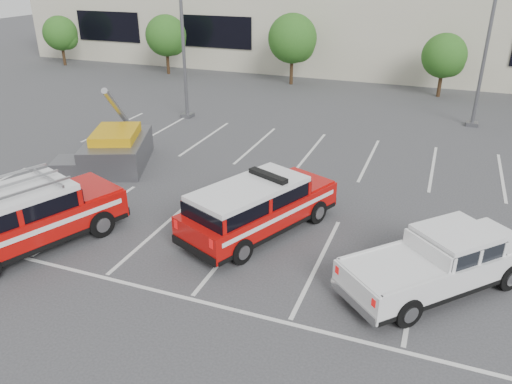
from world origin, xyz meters
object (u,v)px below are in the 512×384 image
convention_building (390,6)px  ladder_suv (24,222)px  tree_mid_right (445,57)px  tree_left (167,37)px  tree_mid_left (294,40)px  utility_rig (114,150)px  fire_chief_suv (258,210)px  light_pole_mid (491,24)px  tree_far_left (62,34)px  light_pole_left (182,21)px  white_pickup (439,267)px

convention_building → ladder_suv: size_ratio=9.98×
tree_mid_right → tree_left: bearing=180.0°
tree_mid_left → utility_rig: (-2.51, -17.68, -2.34)m
tree_mid_right → ladder_suv: (-10.94, -24.35, -1.62)m
convention_building → utility_rig: (-7.60, -27.50, -4.01)m
fire_chief_suv → ladder_suv: 7.12m
tree_mid_left → light_pole_mid: bearing=-26.9°
tree_left → tree_mid_right: (20.00, -0.00, -0.27)m
convention_building → tree_far_left: (-25.09, -9.82, -2.22)m
tree_mid_right → light_pole_left: bearing=-142.5°
convention_building → tree_left: 18.11m
ladder_suv → tree_far_left: bearing=150.0°
tree_mid_right → utility_rig: tree_mid_right is taller
utility_rig → fire_chief_suv: bearing=-45.2°
convention_building → tree_mid_right: size_ratio=15.04×
ladder_suv → utility_rig: 6.85m
white_pickup → utility_rig: size_ratio=1.05×
convention_building → light_pole_mid: bearing=-66.7°
ladder_suv → white_pickup: bearing=33.0°
tree_mid_right → light_pole_left: light_pole_left is taller
convention_building → light_pole_left: (-8.18, -19.86, 0.47)m
tree_far_left → ladder_suv: (19.06, -24.35, -1.62)m
tree_far_left → ladder_suv: size_ratio=0.66×
light_pole_mid → white_pickup: (-1.04, -16.00, -4.53)m
fire_chief_suv → white_pickup: fire_chief_suv is taller
fire_chief_suv → utility_rig: 8.46m
light_pole_left → tree_mid_right: bearing=37.5°
tree_mid_left → white_pickup: tree_mid_left is taller
tree_mid_right → white_pickup: size_ratio=0.77×
convention_building → ladder_suv: bearing=-100.0°
tree_far_left → white_pickup: (30.87, -22.04, -1.84)m
utility_rig → light_pole_left: bearing=71.7°
fire_chief_suv → light_pole_mid: bearing=89.8°
convention_building → tree_mid_left: size_ratio=12.38×
convention_building → tree_far_left: bearing=-158.6°
white_pickup → utility_rig: (-13.38, 4.36, 0.05)m
tree_mid_left → white_pickup: (10.87, -22.04, -2.38)m
tree_mid_left → ladder_suv: size_ratio=0.81×
fire_chief_suv → tree_mid_left: bearing=128.0°
convention_building → fire_chief_suv: 31.00m
tree_far_left → light_pole_left: bearing=-30.7°
ladder_suv → fire_chief_suv: bearing=50.6°
convention_building → white_pickup: (5.78, -31.86, -4.06)m
tree_far_left → tree_mid_right: 30.00m
light_pole_left → ladder_suv: 15.09m
tree_mid_left → light_pole_left: (-3.09, -10.05, 2.14)m
light_pole_left → white_pickup: bearing=-40.7°
tree_left → utility_rig: 19.31m
fire_chief_suv → utility_rig: utility_rig is taller
utility_rig → light_pole_mid: bearing=16.3°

